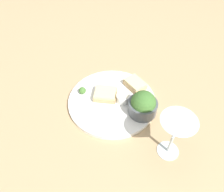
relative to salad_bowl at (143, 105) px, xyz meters
The scene contains 8 objects.
ground_plane 0.12m from the salad_bowl, behind, with size 4.00×4.00×0.00m, color tan.
dinner_plate 0.12m from the salad_bowl, behind, with size 0.31×0.31×0.01m.
salad_bowl is the anchor object (origin of this frame).
sauce_ramekin 0.08m from the salad_bowl, behind, with size 0.05×0.05×0.03m.
cheese_toast_near 0.14m from the salad_bowl, behind, with size 0.10×0.09×0.03m.
cheese_toast_far 0.12m from the salad_bowl, 131.56° to the left, with size 0.09×0.08×0.03m.
wine_glass 0.17m from the salad_bowl, 30.65° to the right, with size 0.10×0.10×0.15m.
garnish 0.22m from the salad_bowl, 168.26° to the right, with size 0.03×0.03×0.03m.
Camera 1 is at (0.28, -0.42, 0.59)m, focal length 35.00 mm.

